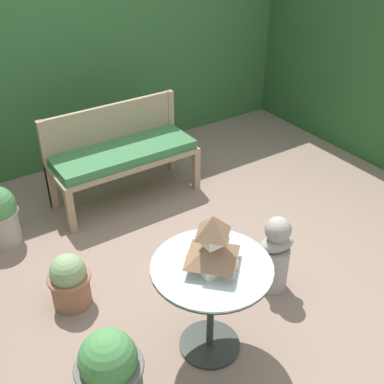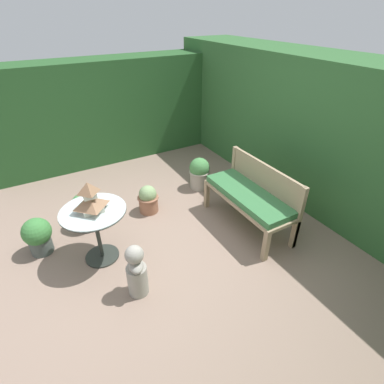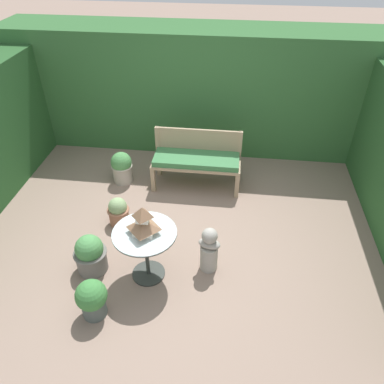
{
  "view_description": "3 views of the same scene",
  "coord_description": "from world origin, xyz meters",
  "px_view_note": "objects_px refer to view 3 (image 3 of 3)",
  "views": [
    {
      "loc": [
        -1.44,
        -2.22,
        2.43
      ],
      "look_at": [
        0.17,
        0.22,
        0.56
      ],
      "focal_mm": 45.0,
      "sensor_mm": 36.0,
      "label": 1
    },
    {
      "loc": [
        2.48,
        -0.96,
        2.47
      ],
      "look_at": [
        -0.18,
        0.57,
        0.54
      ],
      "focal_mm": 28.0,
      "sensor_mm": 36.0,
      "label": 2
    },
    {
      "loc": [
        0.61,
        -3.39,
        3.36
      ],
      "look_at": [
        0.14,
        0.48,
        0.41
      ],
      "focal_mm": 35.0,
      "sensor_mm": 36.0,
      "label": 3
    }
  ],
  "objects_px": {
    "garden_bench": "(196,161)",
    "patio_table": "(145,242)",
    "pagoda_birdhouse": "(143,222)",
    "potted_plant_bench_left": "(118,211)",
    "potted_plant_table_near": "(90,254)",
    "potted_plant_patio_mid": "(122,167)",
    "potted_plant_hedge_corner": "(92,299)",
    "garden_bust": "(209,250)"
  },
  "relations": [
    {
      "from": "garden_bust",
      "to": "pagoda_birdhouse",
      "type": "bearing_deg",
      "value": -153.37
    },
    {
      "from": "pagoda_birdhouse",
      "to": "potted_plant_hedge_corner",
      "type": "distance_m",
      "value": 0.92
    },
    {
      "from": "potted_plant_bench_left",
      "to": "potted_plant_patio_mid",
      "type": "relative_size",
      "value": 0.8
    },
    {
      "from": "patio_table",
      "to": "potted_plant_bench_left",
      "type": "xyz_separation_m",
      "value": [
        -0.57,
        0.82,
        -0.32
      ]
    },
    {
      "from": "garden_bust",
      "to": "potted_plant_bench_left",
      "type": "xyz_separation_m",
      "value": [
        -1.25,
        0.64,
        -0.09
      ]
    },
    {
      "from": "patio_table",
      "to": "potted_plant_table_near",
      "type": "height_order",
      "value": "patio_table"
    },
    {
      "from": "garden_bench",
      "to": "potted_plant_bench_left",
      "type": "bearing_deg",
      "value": -133.16
    },
    {
      "from": "pagoda_birdhouse",
      "to": "garden_bust",
      "type": "bearing_deg",
      "value": 15.39
    },
    {
      "from": "garden_bench",
      "to": "patio_table",
      "type": "height_order",
      "value": "patio_table"
    },
    {
      "from": "potted_plant_hedge_corner",
      "to": "potted_plant_patio_mid",
      "type": "xyz_separation_m",
      "value": [
        -0.34,
        2.35,
        0.02
      ]
    },
    {
      "from": "garden_bench",
      "to": "pagoda_birdhouse",
      "type": "height_order",
      "value": "pagoda_birdhouse"
    },
    {
      "from": "potted_plant_table_near",
      "to": "potted_plant_patio_mid",
      "type": "relative_size",
      "value": 0.98
    },
    {
      "from": "garden_bust",
      "to": "potted_plant_table_near",
      "type": "xyz_separation_m",
      "value": [
        -1.34,
        -0.18,
        -0.05
      ]
    },
    {
      "from": "patio_table",
      "to": "pagoda_birdhouse",
      "type": "xyz_separation_m",
      "value": [
        0.0,
        0.0,
        0.28
      ]
    },
    {
      "from": "garden_bust",
      "to": "potted_plant_patio_mid",
      "type": "distance_m",
      "value": 2.15
    },
    {
      "from": "pagoda_birdhouse",
      "to": "potted_plant_patio_mid",
      "type": "height_order",
      "value": "pagoda_birdhouse"
    },
    {
      "from": "garden_bench",
      "to": "potted_plant_table_near",
      "type": "distance_m",
      "value": 2.07
    },
    {
      "from": "garden_bust",
      "to": "potted_plant_patio_mid",
      "type": "bearing_deg",
      "value": 143.84
    },
    {
      "from": "garden_bench",
      "to": "potted_plant_patio_mid",
      "type": "relative_size",
      "value": 2.58
    },
    {
      "from": "patio_table",
      "to": "garden_bench",
      "type": "bearing_deg",
      "value": 79.08
    },
    {
      "from": "garden_bench",
      "to": "potted_plant_hedge_corner",
      "type": "xyz_separation_m",
      "value": [
        -0.79,
        -2.39,
        -0.19
      ]
    },
    {
      "from": "garden_bench",
      "to": "potted_plant_patio_mid",
      "type": "distance_m",
      "value": 1.14
    },
    {
      "from": "potted_plant_table_near",
      "to": "potted_plant_hedge_corner",
      "type": "relative_size",
      "value": 1.07
    },
    {
      "from": "patio_table",
      "to": "potted_plant_patio_mid",
      "type": "xyz_separation_m",
      "value": [
        -0.78,
        1.77,
        -0.26
      ]
    },
    {
      "from": "potted_plant_hedge_corner",
      "to": "potted_plant_patio_mid",
      "type": "relative_size",
      "value": 0.91
    },
    {
      "from": "garden_bench",
      "to": "pagoda_birdhouse",
      "type": "relative_size",
      "value": 3.81
    },
    {
      "from": "potted_plant_table_near",
      "to": "potted_plant_patio_mid",
      "type": "xyz_separation_m",
      "value": [
        -0.12,
        1.77,
        0.02
      ]
    },
    {
      "from": "garden_bust",
      "to": "potted_plant_table_near",
      "type": "distance_m",
      "value": 1.35
    },
    {
      "from": "garden_bench",
      "to": "potted_plant_patio_mid",
      "type": "bearing_deg",
      "value": -178.36
    },
    {
      "from": "garden_bench",
      "to": "potted_plant_bench_left",
      "type": "relative_size",
      "value": 3.22
    },
    {
      "from": "pagoda_birdhouse",
      "to": "potted_plant_bench_left",
      "type": "distance_m",
      "value": 1.17
    },
    {
      "from": "pagoda_birdhouse",
      "to": "potted_plant_table_near",
      "type": "bearing_deg",
      "value": 179.58
    },
    {
      "from": "pagoda_birdhouse",
      "to": "potted_plant_patio_mid",
      "type": "relative_size",
      "value": 0.68
    },
    {
      "from": "pagoda_birdhouse",
      "to": "potted_plant_patio_mid",
      "type": "xyz_separation_m",
      "value": [
        -0.78,
        1.77,
        -0.54
      ]
    },
    {
      "from": "potted_plant_bench_left",
      "to": "patio_table",
      "type": "bearing_deg",
      "value": -55.16
    },
    {
      "from": "pagoda_birdhouse",
      "to": "garden_bust",
      "type": "height_order",
      "value": "pagoda_birdhouse"
    },
    {
      "from": "garden_bust",
      "to": "potted_plant_patio_mid",
      "type": "relative_size",
      "value": 1.19
    },
    {
      "from": "potted_plant_bench_left",
      "to": "garden_bench",
      "type": "bearing_deg",
      "value": 46.84
    },
    {
      "from": "patio_table",
      "to": "pagoda_birdhouse",
      "type": "distance_m",
      "value": 0.28
    },
    {
      "from": "garden_bust",
      "to": "potted_plant_hedge_corner",
      "type": "xyz_separation_m",
      "value": [
        -1.11,
        -0.77,
        -0.05
      ]
    },
    {
      "from": "garden_bench",
      "to": "patio_table",
      "type": "relative_size",
      "value": 1.86
    },
    {
      "from": "pagoda_birdhouse",
      "to": "potted_plant_bench_left",
      "type": "relative_size",
      "value": 0.84
    }
  ]
}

